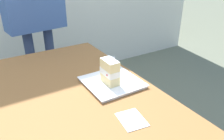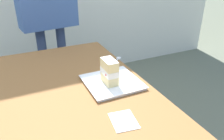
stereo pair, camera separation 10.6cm
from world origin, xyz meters
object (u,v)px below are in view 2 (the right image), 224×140
(dessert_fork, at_px, (116,62))
(paper_napkin, at_px, (124,121))
(patio_table, at_px, (53,128))
(cake_slice, at_px, (110,72))
(dessert_plate, at_px, (112,82))

(dessert_fork, bearing_deg, paper_napkin, 157.15)
(patio_table, xyz_separation_m, cake_slice, (0.09, -0.30, 0.16))
(patio_table, xyz_separation_m, dessert_plate, (0.10, -0.32, 0.09))
(dessert_fork, xyz_separation_m, paper_napkin, (-0.49, 0.21, -0.00))
(dessert_plate, distance_m, cake_slice, 0.07)
(dessert_plate, height_order, cake_slice, cake_slice)
(cake_slice, bearing_deg, paper_napkin, 166.81)
(dessert_plate, xyz_separation_m, paper_napkin, (-0.27, 0.08, -0.01))
(patio_table, height_order, dessert_plate, dessert_plate)
(patio_table, distance_m, cake_slice, 0.35)
(patio_table, height_order, paper_napkin, paper_napkin)
(patio_table, distance_m, dessert_fork, 0.55)
(cake_slice, relative_size, dessert_fork, 0.87)
(patio_table, distance_m, dessert_plate, 0.34)
(dessert_plate, distance_m, dessert_fork, 0.25)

